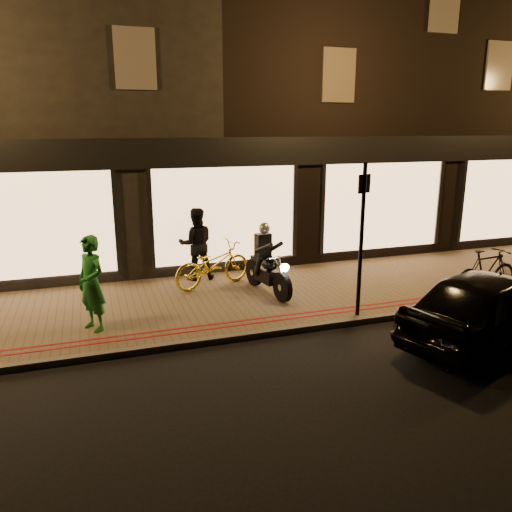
{
  "coord_description": "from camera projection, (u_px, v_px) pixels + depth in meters",
  "views": [
    {
      "loc": [
        -3.18,
        -7.97,
        3.76
      ],
      "look_at": [
        0.05,
        1.71,
        1.1
      ],
      "focal_mm": 35.0,
      "sensor_mm": 36.0,
      "label": 1
    }
  ],
  "objects": [
    {
      "name": "person_dark",
      "position": [
        196.0,
        244.0,
        12.06
      ],
      "size": [
        0.92,
        0.75,
        1.76
      ],
      "primitive_type": "imported",
      "rotation": [
        0.0,
        0.0,
        3.04
      ],
      "color": "black",
      "rests_on": "sidewalk"
    },
    {
      "name": "bicycle_gold",
      "position": [
        213.0,
        264.0,
        11.6
      ],
      "size": [
        2.11,
        1.3,
        1.05
      ],
      "primitive_type": "imported",
      "rotation": [
        0.0,
        0.0,
        1.9
      ],
      "color": "yellow",
      "rests_on": "sidewalk"
    },
    {
      "name": "motorcycle",
      "position": [
        267.0,
        266.0,
        11.12
      ],
      "size": [
        0.66,
        1.93,
        1.59
      ],
      "rotation": [
        0.0,
        0.0,
        0.16
      ],
      "color": "black",
      "rests_on": "sidewalk"
    },
    {
      "name": "sign_post",
      "position": [
        362.0,
        232.0,
        9.54
      ],
      "size": [
        0.33,
        0.17,
        3.0
      ],
      "rotation": [
        0.0,
        0.0,
        0.43
      ],
      "color": "black",
      "rests_on": "sidewalk"
    },
    {
      "name": "red_kerb_lines",
      "position": [
        272.0,
        319.0,
        9.71
      ],
      "size": [
        50.0,
        0.26,
        0.01
      ],
      "color": "maroon",
      "rests_on": "sidewalk"
    },
    {
      "name": "sidewalk",
      "position": [
        250.0,
        298.0,
        11.06
      ],
      "size": [
        50.0,
        4.0,
        0.12
      ],
      "primitive_type": "cube",
      "color": "brown",
      "rests_on": "ground"
    },
    {
      "name": "kerb_stone",
      "position": [
        281.0,
        332.0,
        9.27
      ],
      "size": [
        50.0,
        0.14,
        0.12
      ],
      "primitive_type": "cube",
      "color": "#59544C",
      "rests_on": "ground"
    },
    {
      "name": "building_row",
      "position": [
        185.0,
        111.0,
        16.42
      ],
      "size": [
        48.0,
        10.11,
        8.5
      ],
      "color": "black",
      "rests_on": "ground"
    },
    {
      "name": "bicycle_dark",
      "position": [
        486.0,
        272.0,
        10.93
      ],
      "size": [
        1.82,
        0.68,
        1.07
      ],
      "primitive_type": "imported",
      "rotation": [
        0.0,
        0.0,
        1.67
      ],
      "color": "black",
      "rests_on": "sidewalk"
    },
    {
      "name": "parked_car",
      "position": [
        491.0,
        306.0,
        8.83
      ],
      "size": [
        4.28,
        2.82,
        1.36
      ],
      "primitive_type": "imported",
      "rotation": [
        0.0,
        0.0,
        1.9
      ],
      "color": "black",
      "rests_on": "ground"
    },
    {
      "name": "ground",
      "position": [
        282.0,
        336.0,
        9.24
      ],
      "size": [
        90.0,
        90.0,
        0.0
      ],
      "primitive_type": "plane",
      "color": "black",
      "rests_on": "ground"
    },
    {
      "name": "person_green",
      "position": [
        91.0,
        283.0,
        9.02
      ],
      "size": [
        0.71,
        0.77,
        1.77
      ],
      "primitive_type": "imported",
      "rotation": [
        0.0,
        0.0,
        -0.97
      ],
      "color": "#207B2D",
      "rests_on": "sidewalk"
    }
  ]
}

